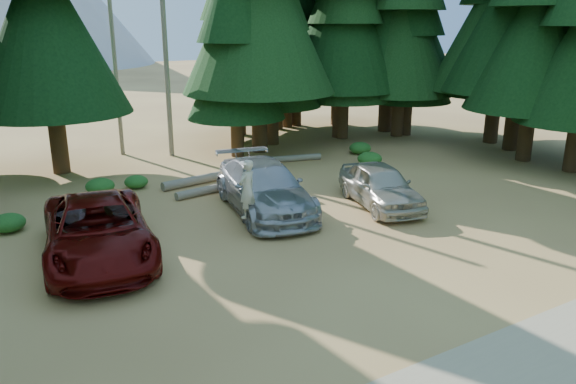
# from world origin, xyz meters

# --- Properties ---
(ground) EXTENTS (160.00, 160.00, 0.00)m
(ground) POSITION_xyz_m (0.00, 0.00, 0.00)
(ground) COLOR #9B6F42
(ground) RESTS_ON ground
(forest_belt_north) EXTENTS (36.00, 7.00, 22.00)m
(forest_belt_north) POSITION_xyz_m (0.00, 15.00, 0.00)
(forest_belt_north) COLOR black
(forest_belt_north) RESTS_ON ground
(forest_belt_east) EXTENTS (6.00, 22.00, 22.00)m
(forest_belt_east) POSITION_xyz_m (15.50, 4.00, 0.00)
(forest_belt_east) COLOR black
(forest_belt_east) RESTS_ON ground
(snag_front) EXTENTS (0.24, 0.24, 12.00)m
(snag_front) POSITION_xyz_m (0.80, 14.50, 6.00)
(snag_front) COLOR gray
(snag_front) RESTS_ON ground
(snag_back) EXTENTS (0.20, 0.20, 10.00)m
(snag_back) POSITION_xyz_m (-1.20, 16.00, 5.00)
(snag_back) COLOR gray
(snag_back) RESTS_ON ground
(red_pickup) EXTENTS (3.67, 6.35, 1.66)m
(red_pickup) POSITION_xyz_m (-5.21, 3.52, 0.83)
(red_pickup) COLOR #580907
(red_pickup) RESTS_ON ground
(silver_minivan_center) EXTENTS (3.41, 6.19, 1.70)m
(silver_minivan_center) POSITION_xyz_m (0.66, 4.76, 0.85)
(silver_minivan_center) COLOR #ACAEB4
(silver_minivan_center) RESTS_ON ground
(silver_minivan_right) EXTENTS (2.88, 4.75, 1.51)m
(silver_minivan_right) POSITION_xyz_m (4.46, 3.13, 0.76)
(silver_minivan_right) COLOR #BDB7A8
(silver_minivan_right) RESTS_ON ground
(frisbee_player) EXTENTS (0.78, 0.67, 1.82)m
(frisbee_player) POSITION_xyz_m (-0.82, 3.10, 1.46)
(frisbee_player) COLOR beige
(frisbee_player) RESTS_ON ground
(log_left) EXTENTS (4.43, 0.99, 0.32)m
(log_left) POSITION_xyz_m (0.63, 7.77, 0.16)
(log_left) COLOR gray
(log_left) RESTS_ON ground
(log_mid) EXTENTS (3.58, 1.15, 0.30)m
(log_mid) POSITION_xyz_m (4.84, 10.50, 0.15)
(log_mid) COLOR gray
(log_mid) RESTS_ON ground
(log_right) EXTENTS (5.68, 1.24, 0.36)m
(log_right) POSITION_xyz_m (1.21, 9.27, 0.18)
(log_right) COLOR gray
(log_right) RESTS_ON ground
(shrub_far_left) EXTENTS (1.03, 1.03, 0.57)m
(shrub_far_left) POSITION_xyz_m (-7.17, 7.14, 0.28)
(shrub_far_left) COLOR #1B5C1D
(shrub_far_left) RESTS_ON ground
(shrub_left) EXTENTS (0.92, 0.92, 0.50)m
(shrub_left) POSITION_xyz_m (-2.33, 9.84, 0.25)
(shrub_left) COLOR #1B5C1D
(shrub_left) RESTS_ON ground
(shrub_center_left) EXTENTS (1.08, 1.08, 0.60)m
(shrub_center_left) POSITION_xyz_m (-3.74, 9.78, 0.30)
(shrub_center_left) COLOR #1B5C1D
(shrub_center_left) RESTS_ON ground
(shrub_center_right) EXTENTS (0.97, 0.97, 0.53)m
(shrub_center_right) POSITION_xyz_m (3.56, 10.00, 0.27)
(shrub_center_right) COLOR #1B5C1D
(shrub_center_right) RESTS_ON ground
(shrub_right) EXTENTS (0.98, 0.98, 0.54)m
(shrub_right) POSITION_xyz_m (1.93, 8.45, 0.27)
(shrub_right) COLOR #1B5C1D
(shrub_right) RESTS_ON ground
(shrub_far_right) EXTENTS (1.07, 1.07, 0.59)m
(shrub_far_right) POSITION_xyz_m (8.94, 10.00, 0.29)
(shrub_far_right) COLOR #1B5C1D
(shrub_far_right) RESTS_ON ground
(shrub_edge_east) EXTENTS (1.12, 1.12, 0.61)m
(shrub_edge_east) POSITION_xyz_m (7.89, 7.95, 0.31)
(shrub_edge_east) COLOR #1B5C1D
(shrub_edge_east) RESTS_ON ground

